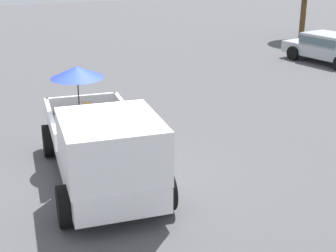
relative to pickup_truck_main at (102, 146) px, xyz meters
name	(u,v)px	position (x,y,z in m)	size (l,w,h in m)	color
ground_plane	(101,179)	(-0.43, 0.06, -0.98)	(80.00, 80.00, 0.00)	#4C4C4F
pickup_truck_main	(102,146)	(0.00, 0.00, 0.00)	(5.22, 2.67, 2.36)	black
parked_sedan_near	(329,47)	(-7.96, 13.13, -0.23)	(4.53, 2.51, 1.33)	black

